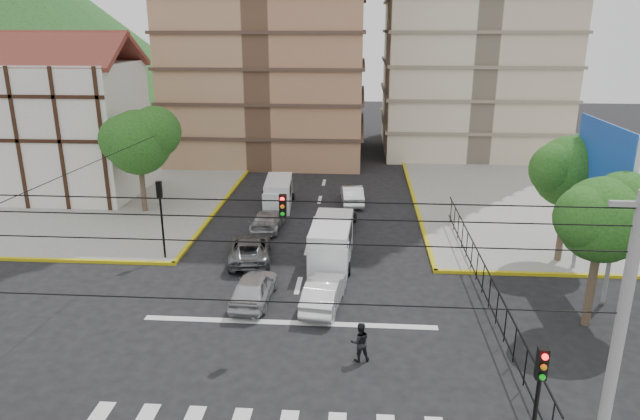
# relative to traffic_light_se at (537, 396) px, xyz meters

# --- Properties ---
(ground) EXTENTS (160.00, 160.00, 0.00)m
(ground) POSITION_rel_traffic_light_se_xyz_m (-7.80, 7.80, -3.11)
(ground) COLOR black
(ground) RESTS_ON ground
(sidewalk_nw) EXTENTS (26.00, 26.00, 0.15)m
(sidewalk_nw) POSITION_rel_traffic_light_se_xyz_m (-27.80, 27.80, -3.04)
(sidewalk_nw) COLOR gray
(sidewalk_nw) RESTS_ON ground
(sidewalk_ne) EXTENTS (26.00, 26.00, 0.15)m
(sidewalk_ne) POSITION_rel_traffic_light_se_xyz_m (12.20, 27.80, -3.04)
(sidewalk_ne) COLOR gray
(sidewalk_ne) RESTS_ON ground
(stop_line) EXTENTS (13.00, 0.40, 0.01)m
(stop_line) POSITION_rel_traffic_light_se_xyz_m (-7.80, 9.00, -3.11)
(stop_line) COLOR silver
(stop_line) RESTS_ON ground
(tudor_building) EXTENTS (10.80, 8.05, 12.23)m
(tudor_building) POSITION_rel_traffic_light_se_xyz_m (-26.80, 27.80, 2.14)
(tudor_building) COLOR silver
(tudor_building) RESTS_ON ground
(park_fence) EXTENTS (0.10, 22.50, 1.66)m
(park_fence) POSITION_rel_traffic_light_se_xyz_m (1.20, 12.30, -3.11)
(park_fence) COLOR black
(park_fence) RESTS_ON ground
(billboard) EXTENTS (0.36, 6.20, 8.10)m
(billboard) POSITION_rel_traffic_light_se_xyz_m (6.65, 13.80, 2.89)
(billboard) COLOR slate
(billboard) RESTS_ON ground
(tree_park_a) EXTENTS (4.41, 3.60, 6.83)m
(tree_park_a) POSITION_rel_traffic_light_se_xyz_m (5.28, 9.81, 1.90)
(tree_park_a) COLOR #473828
(tree_park_a) RESTS_ON ground
(tree_park_c) EXTENTS (4.65, 3.80, 7.25)m
(tree_park_c) POSITION_rel_traffic_light_se_xyz_m (6.29, 16.81, 2.22)
(tree_park_c) COLOR #473828
(tree_park_c) RESTS_ON ground
(tree_tudor) EXTENTS (5.39, 4.40, 7.43)m
(tree_tudor) POSITION_rel_traffic_light_se_xyz_m (-19.70, 23.81, 2.11)
(tree_tudor) COLOR #473828
(tree_tudor) RESTS_ON ground
(traffic_light_se) EXTENTS (0.28, 0.22, 4.40)m
(traffic_light_se) POSITION_rel_traffic_light_se_xyz_m (0.00, 0.00, 0.00)
(traffic_light_se) COLOR black
(traffic_light_se) RESTS_ON ground
(traffic_light_nw) EXTENTS (0.28, 0.22, 4.40)m
(traffic_light_nw) POSITION_rel_traffic_light_se_xyz_m (-15.60, 15.60, 0.00)
(traffic_light_nw) COLOR black
(traffic_light_nw) RESTS_ON ground
(traffic_light_hanging) EXTENTS (18.00, 9.12, 0.92)m
(traffic_light_hanging) POSITION_rel_traffic_light_se_xyz_m (-7.80, 5.76, 2.79)
(traffic_light_hanging) COLOR black
(traffic_light_hanging) RESTS_ON ground
(utility_pole_se) EXTENTS (1.40, 0.28, 9.00)m
(utility_pole_se) POSITION_rel_traffic_light_se_xyz_m (1.20, -1.20, 1.65)
(utility_pole_se) COLOR slate
(utility_pole_se) RESTS_ON ground
(van_right_lane) EXTENTS (2.27, 5.29, 2.34)m
(van_right_lane) POSITION_rel_traffic_light_se_xyz_m (-6.30, 15.63, -1.97)
(van_right_lane) COLOR silver
(van_right_lane) RESTS_ON ground
(van_left_lane) EXTENTS (2.08, 4.62, 2.03)m
(van_left_lane) POSITION_rel_traffic_light_se_xyz_m (-10.64, 25.69, -2.13)
(van_left_lane) COLOR silver
(van_left_lane) RESTS_ON ground
(car_silver_front_left) EXTENTS (1.92, 4.31, 1.44)m
(car_silver_front_left) POSITION_rel_traffic_light_se_xyz_m (-9.70, 10.91, -2.39)
(car_silver_front_left) COLOR #BCBCC1
(car_silver_front_left) RESTS_ON ground
(car_white_front_right) EXTENTS (2.01, 4.44, 1.41)m
(car_white_front_right) POSITION_rel_traffic_light_se_xyz_m (-6.37, 10.67, -2.41)
(car_white_front_right) COLOR white
(car_white_front_right) RESTS_ON ground
(car_grey_mid_left) EXTENTS (2.90, 5.10, 1.34)m
(car_grey_mid_left) POSITION_rel_traffic_light_se_xyz_m (-10.84, 15.93, -2.44)
(car_grey_mid_left) COLOR #5A5E62
(car_grey_mid_left) RESTS_ON ground
(car_silver_rear_left) EXTENTS (1.96, 4.45, 1.27)m
(car_silver_rear_left) POSITION_rel_traffic_light_se_xyz_m (-10.64, 21.04, -2.48)
(car_silver_rear_left) COLOR #AAAAAF
(car_silver_rear_left) RESTS_ON ground
(car_darkgrey_mid_right) EXTENTS (2.01, 3.99, 1.30)m
(car_darkgrey_mid_right) POSITION_rel_traffic_light_se_xyz_m (-5.90, 21.64, -2.46)
(car_darkgrey_mid_right) COLOR #232325
(car_darkgrey_mid_right) RESTS_ON ground
(car_white_rear_right) EXTENTS (1.87, 4.36, 1.40)m
(car_white_rear_right) POSITION_rel_traffic_light_se_xyz_m (-5.36, 26.96, -2.41)
(car_white_rear_right) COLOR white
(car_white_rear_right) RESTS_ON ground
(pedestrian_crosswalk) EXTENTS (0.90, 0.78, 1.61)m
(pedestrian_crosswalk) POSITION_rel_traffic_light_se_xyz_m (-4.69, 6.25, -2.31)
(pedestrian_crosswalk) COLOR black
(pedestrian_crosswalk) RESTS_ON ground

